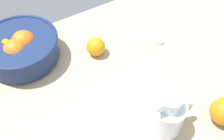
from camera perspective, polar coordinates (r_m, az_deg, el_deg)
name	(u,v)px	position (r cm, az deg, el deg)	size (l,w,h in cm)	color
ground_plane	(121,87)	(94.33, 2.03, -3.69)	(140.02, 86.20, 3.00)	tan
fruit_bowl	(20,48)	(102.66, -19.00, 4.48)	(28.16, 28.16, 11.61)	navy
juice_pitcher	(167,116)	(81.26, 11.61, -9.68)	(14.40, 10.15, 15.70)	white
loose_orange_0	(95,47)	(100.48, -3.65, 4.92)	(7.06, 7.06, 7.06)	orange
loose_orange_1	(224,112)	(88.72, 22.79, -8.19)	(8.53, 8.53, 8.53)	orange
spoon	(150,41)	(108.31, 8.03, 6.22)	(14.22, 12.75, 1.00)	silver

